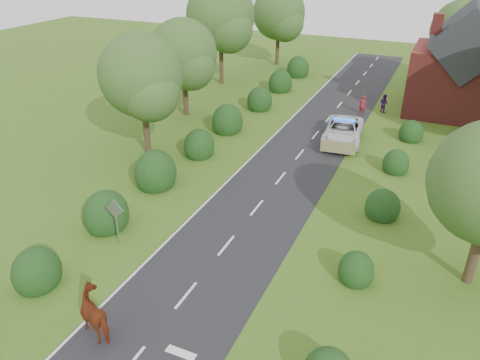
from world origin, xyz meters
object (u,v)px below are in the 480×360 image
at_px(road_sign, 115,215).
at_px(police_van, 343,131).
at_px(cow, 99,316).
at_px(pedestrian_red, 362,105).
at_px(pedestrian_purple, 384,103).

xyz_separation_m(road_sign, police_van, (7.17, 17.63, -0.84)).
relative_size(road_sign, cow, 1.14).
bearing_deg(cow, pedestrian_red, -171.84).
bearing_deg(police_van, road_sign, -118.60).
distance_m(road_sign, cow, 5.98).
relative_size(pedestrian_red, pedestrian_purple, 1.03).
height_order(road_sign, pedestrian_red, road_sign).
bearing_deg(road_sign, pedestrian_red, 73.31).
distance_m(cow, pedestrian_red, 29.75).
bearing_deg(road_sign, police_van, 67.87).
height_order(cow, police_van, police_van).
height_order(road_sign, pedestrian_purple, road_sign).
distance_m(pedestrian_red, pedestrian_purple, 2.05).
height_order(police_van, pedestrian_red, police_van).
xyz_separation_m(pedestrian_red, pedestrian_purple, (1.61, 1.27, -0.03)).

